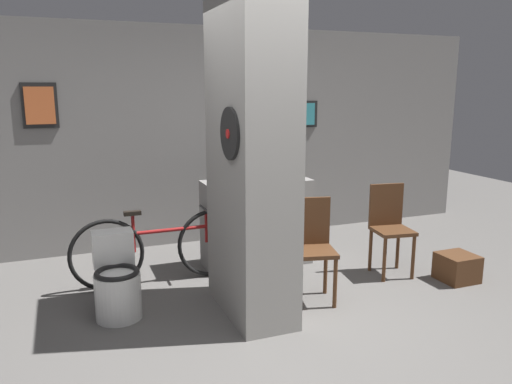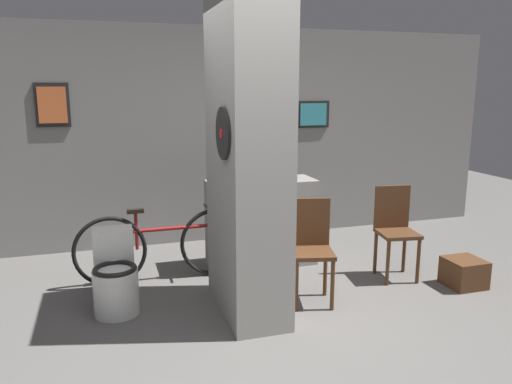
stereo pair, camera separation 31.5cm
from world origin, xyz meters
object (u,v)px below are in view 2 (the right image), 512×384
(toilet, at_px, (115,278))
(chair_by_doorway, at_px, (395,227))
(bicycle, at_px, (164,245))
(chair_near_pillar, at_px, (311,245))
(bottle_tall, at_px, (241,174))

(toilet, distance_m, chair_by_doorway, 2.73)
(bicycle, bearing_deg, toilet, -130.22)
(chair_near_pillar, xyz_separation_m, chair_by_doorway, (1.04, 0.29, 0.00))
(bicycle, bearing_deg, bottle_tall, 7.79)
(chair_near_pillar, bearing_deg, toilet, -175.99)
(toilet, height_order, chair_by_doorway, chair_by_doorway)
(chair_by_doorway, height_order, bicycle, chair_by_doorway)
(chair_by_doorway, distance_m, bottle_tall, 1.65)
(bottle_tall, bearing_deg, chair_near_pillar, -69.11)
(toilet, height_order, bicycle, bicycle)
(toilet, relative_size, chair_by_doorway, 0.74)
(toilet, height_order, bottle_tall, bottle_tall)
(toilet, xyz_separation_m, bicycle, (0.49, 0.57, 0.07))
(chair_near_pillar, height_order, chair_by_doorway, same)
(chair_by_doorway, xyz_separation_m, bottle_tall, (-1.41, 0.68, 0.50))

